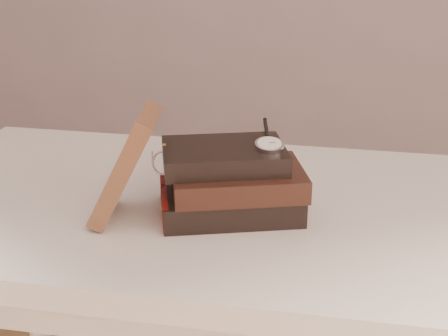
# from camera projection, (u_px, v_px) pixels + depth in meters

# --- Properties ---
(table) EXTENTS (1.00, 0.60, 0.75)m
(table) POSITION_uv_depth(u_px,v_px,m) (192.00, 247.00, 1.13)
(table) COLOR silver
(table) RESTS_ON ground
(book_stack) EXTENTS (0.26, 0.21, 0.11)m
(book_stack) POSITION_uv_depth(u_px,v_px,m) (231.00, 183.00, 1.03)
(book_stack) COLOR black
(book_stack) RESTS_ON table
(journal) EXTENTS (0.12, 0.13, 0.18)m
(journal) POSITION_uv_depth(u_px,v_px,m) (125.00, 165.00, 1.00)
(journal) COLOR #492A1C
(journal) RESTS_ON table
(pocket_watch) EXTENTS (0.06, 0.15, 0.02)m
(pocket_watch) POSITION_uv_depth(u_px,v_px,m) (269.00, 143.00, 1.01)
(pocket_watch) COLOR silver
(pocket_watch) RESTS_ON book_stack
(eyeglasses) EXTENTS (0.12, 0.13, 0.04)m
(eyeglasses) POSITION_uv_depth(u_px,v_px,m) (179.00, 161.00, 1.09)
(eyeglasses) COLOR silver
(eyeglasses) RESTS_ON book_stack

